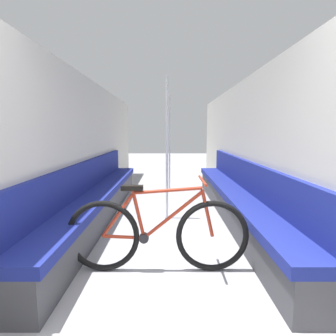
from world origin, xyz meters
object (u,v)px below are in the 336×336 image
bench_seat_row_left (97,200)px  bench_seat_row_right (235,199)px  grab_pole_near (166,151)px  grab_pole_far (168,144)px  bicycle (156,234)px

bench_seat_row_left → bench_seat_row_right: bearing=0.0°
bench_seat_row_left → bench_seat_row_right: (2.09, 0.00, 0.00)m
bench_seat_row_right → grab_pole_near: size_ratio=2.15×
bench_seat_row_right → grab_pole_far: grab_pole_far is taller
bench_seat_row_right → bicycle: 1.88m
grab_pole_far → bench_seat_row_left: bearing=-118.5°
bench_seat_row_right → grab_pole_near: grab_pole_near is taller
grab_pole_far → bench_seat_row_right: bearing=-63.8°
grab_pole_near → bench_seat_row_left: bearing=-177.8°
bench_seat_row_left → grab_pole_near: bearing=2.2°
bench_seat_row_left → grab_pole_near: (1.05, 0.04, 0.74)m
bench_seat_row_left → bench_seat_row_right: size_ratio=1.00×
bench_seat_row_left → grab_pole_near: 1.28m
bicycle → bench_seat_row_left: bearing=102.9°
bicycle → grab_pole_far: size_ratio=0.81×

